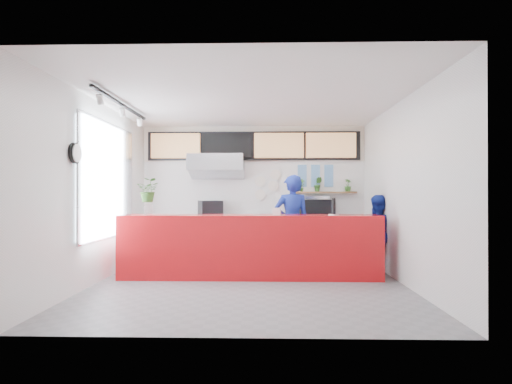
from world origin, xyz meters
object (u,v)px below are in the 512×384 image
at_px(staff_right, 377,233).
at_px(pepper_mill, 334,206).
at_px(staff_center, 292,223).
at_px(espresso_machine, 314,210).
at_px(panini_oven, 210,210).
at_px(service_counter, 250,246).

height_order(staff_right, pepper_mill, staff_right).
bearing_deg(staff_right, staff_center, -23.76).
relative_size(espresso_machine, staff_center, 0.37).
xyz_separation_m(panini_oven, staff_center, (1.72, -1.22, -0.20)).
bearing_deg(staff_center, service_counter, 28.63).
xyz_separation_m(espresso_machine, pepper_mill, (0.13, -1.82, 0.14)).
relative_size(panini_oven, staff_center, 0.25).
bearing_deg(panini_oven, espresso_machine, -21.33).
distance_m(panini_oven, pepper_mill, 3.01).
relative_size(panini_oven, pepper_mill, 1.65).
xyz_separation_m(service_counter, staff_right, (2.37, 0.62, 0.17)).
distance_m(staff_center, staff_right, 1.61).
distance_m(panini_oven, staff_center, 2.11).
height_order(espresso_machine, staff_right, staff_right).
relative_size(service_counter, pepper_mill, 16.04).
relative_size(service_counter, espresso_machine, 6.59).
height_order(service_counter, panini_oven, panini_oven).
bearing_deg(panini_oven, staff_center, -56.74).
relative_size(staff_right, pepper_mill, 5.16).
bearing_deg(service_counter, espresso_machine, 53.69).
bearing_deg(staff_right, espresso_machine, -73.61).
height_order(service_counter, staff_center, staff_center).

